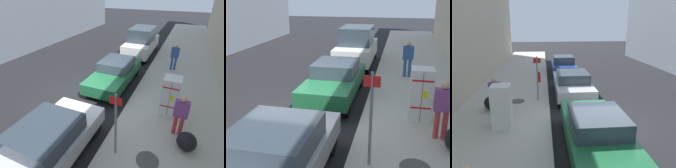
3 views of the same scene
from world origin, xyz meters
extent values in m
plane|color=black|center=(0.00, 0.00, 0.00)|extent=(80.00, 80.00, 0.00)
cube|color=#B2ADA0|center=(-4.27, 0.00, 0.09)|extent=(4.08, 44.00, 0.17)
cube|color=silver|center=(-4.02, -0.13, 0.98)|extent=(0.68, 0.69, 1.62)
cube|color=black|center=(-4.02, 0.22, 0.98)|extent=(0.01, 0.01, 1.54)
cube|color=yellow|center=(-4.10, 0.22, 1.08)|extent=(0.16, 0.01, 0.22)
cube|color=red|center=(-4.02, 0.22, 1.50)|extent=(0.61, 0.01, 0.05)
cube|color=red|center=(-4.02, 0.22, 0.66)|extent=(0.61, 0.01, 0.05)
cylinder|color=#47443F|center=(-3.80, 2.61, 0.18)|extent=(0.70, 0.70, 0.02)
cylinder|color=slate|center=(-2.77, 2.70, 1.27)|extent=(0.07, 0.07, 2.21)
cube|color=red|center=(-2.77, 2.72, 2.18)|extent=(0.36, 0.02, 0.24)
cylinder|color=red|center=(-2.79, 6.19, 0.46)|extent=(0.22, 0.22, 0.59)
sphere|color=red|center=(-2.79, 6.19, 0.78)|extent=(0.20, 0.20, 0.20)
sphere|color=black|center=(-4.83, 1.66, 0.49)|extent=(0.63, 0.63, 0.63)
cylinder|color=#B73338|center=(-4.60, 1.07, 0.58)|extent=(0.14, 0.14, 0.81)
cylinder|color=#B73338|center=(-4.38, 1.07, 0.58)|extent=(0.14, 0.14, 0.81)
cube|color=#7A3D7F|center=(-4.49, 1.07, 1.28)|extent=(0.47, 0.22, 0.61)
sphere|color=tan|center=(-4.49, 1.07, 1.69)|extent=(0.22, 0.22, 0.22)
cube|color=#1E6038|center=(-0.92, -1.77, 0.63)|extent=(1.79, 4.43, 0.55)
cube|color=#2D3842|center=(-0.92, -2.00, 1.16)|extent=(1.58, 1.86, 0.50)
cylinder|color=black|center=(-1.68, -0.17, 0.36)|extent=(0.22, 0.72, 0.72)
cylinder|color=black|center=(-0.15, -0.17, 0.36)|extent=(0.22, 0.72, 0.72)
cube|color=silver|center=(-0.92, 3.83, 0.61)|extent=(1.88, 4.55, 0.55)
cube|color=#2D3842|center=(-0.92, 3.61, 1.14)|extent=(1.65, 1.91, 0.50)
cylinder|color=black|center=(-1.73, 5.53, 0.34)|extent=(0.22, 0.67, 0.67)
cylinder|color=black|center=(-0.11, 5.53, 0.34)|extent=(0.22, 0.67, 0.67)
cylinder|color=black|center=(-1.73, 2.14, 0.34)|extent=(0.22, 0.67, 0.67)
cylinder|color=black|center=(-0.11, 2.14, 0.34)|extent=(0.22, 0.67, 0.67)
cube|color=#23479E|center=(-0.92, 9.18, 0.63)|extent=(1.76, 4.13, 0.55)
cube|color=#2D3842|center=(-0.92, 8.97, 1.18)|extent=(1.55, 1.73, 0.55)
cylinder|color=black|center=(-1.67, 10.64, 0.35)|extent=(0.22, 0.71, 0.71)
cylinder|color=black|center=(-0.17, 10.64, 0.35)|extent=(0.22, 0.71, 0.71)
cylinder|color=black|center=(-1.67, 7.72, 0.35)|extent=(0.22, 0.71, 0.71)
cylinder|color=black|center=(-0.17, 7.72, 0.35)|extent=(0.22, 0.71, 0.71)
camera|label=1|loc=(-4.21, 6.30, 4.84)|focal=28.00mm
camera|label=2|loc=(-3.28, 8.28, 3.93)|focal=45.00mm
camera|label=3|loc=(-2.45, -7.75, 3.93)|focal=35.00mm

